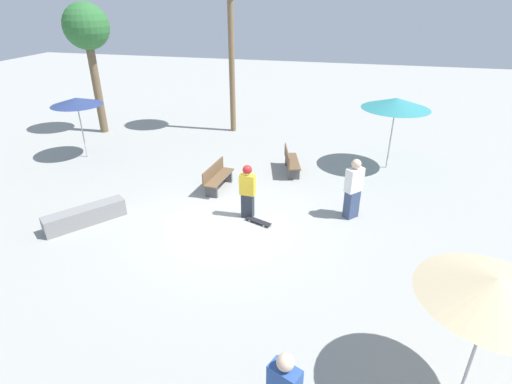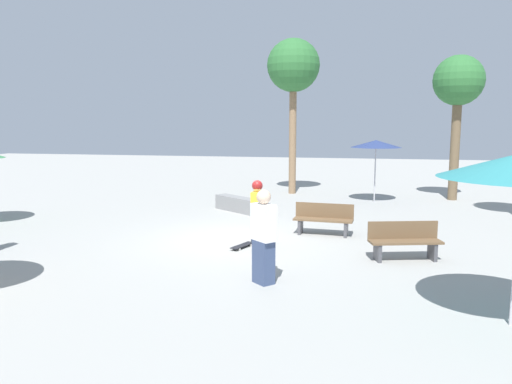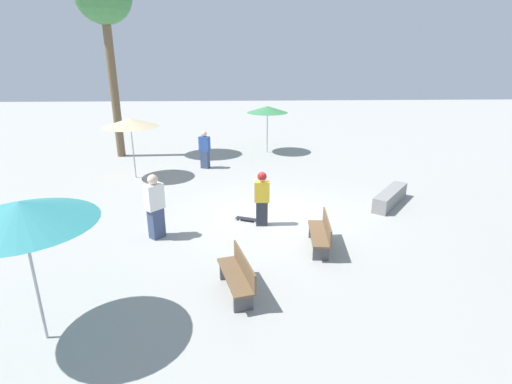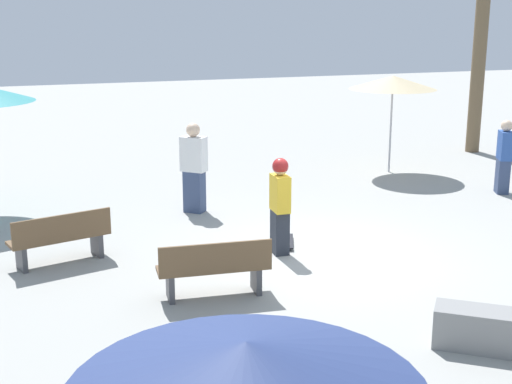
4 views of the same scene
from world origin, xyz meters
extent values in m
plane|color=#9E9E99|center=(0.00, 0.00, 0.00)|extent=(60.00, 60.00, 0.00)
cube|color=#282D38|center=(-0.40, -0.62, 0.37)|extent=(0.35, 0.26, 0.74)
cube|color=yellow|center=(-0.40, -0.62, 1.04)|extent=(0.44, 0.26, 0.61)
sphere|color=beige|center=(-0.40, -0.62, 1.47)|extent=(0.24, 0.24, 0.24)
sphere|color=maroon|center=(-0.40, -0.62, 1.50)|extent=(0.27, 0.27, 0.27)
cube|color=black|center=(-0.79, -0.33, 0.06)|extent=(0.82, 0.48, 0.02)
cylinder|color=silver|center=(-1.05, -0.32, 0.03)|extent=(0.06, 0.05, 0.05)
cylinder|color=silver|center=(-0.98, -0.16, 0.03)|extent=(0.06, 0.05, 0.05)
cylinder|color=silver|center=(-0.59, -0.50, 0.03)|extent=(0.06, 0.05, 0.05)
cylinder|color=silver|center=(-0.52, -0.34, 0.03)|extent=(0.06, 0.05, 0.05)
cube|color=gray|center=(3.98, 0.85, 0.25)|extent=(1.72, 2.04, 0.50)
cube|color=#47474C|center=(0.93, -2.79, 0.20)|extent=(0.40, 0.12, 0.40)
cube|color=#47474C|center=(1.05, -1.55, 0.20)|extent=(0.40, 0.12, 0.40)
cube|color=brown|center=(0.99, -2.17, 0.42)|extent=(0.58, 1.63, 0.05)
cube|color=brown|center=(1.19, -2.19, 0.65)|extent=(0.18, 1.60, 0.40)
cube|color=#47474C|center=(-0.99, -4.74, 0.20)|extent=(0.40, 0.18, 0.40)
cube|color=#47474C|center=(-1.31, -3.53, 0.20)|extent=(0.40, 0.18, 0.40)
cube|color=brown|center=(-1.15, -4.14, 0.42)|extent=(0.84, 1.66, 0.05)
cube|color=brown|center=(-0.96, -4.08, 0.65)|extent=(0.45, 1.56, 0.40)
cylinder|color=#B7B7BC|center=(7.09, -3.72, 1.14)|extent=(0.05, 0.05, 2.27)
cone|color=navy|center=(7.09, -3.72, 2.23)|extent=(1.90, 1.90, 0.28)
cylinder|color=#B7B7BC|center=(-4.54, -5.39, 1.25)|extent=(0.05, 0.05, 2.50)
cone|color=teal|center=(-4.54, -5.39, 2.44)|extent=(2.39, 2.39, 0.38)
cylinder|color=#B7B7BC|center=(-5.25, 4.21, 1.15)|extent=(0.05, 0.05, 2.30)
cone|color=#C6B289|center=(-5.25, 4.21, 2.25)|extent=(2.14, 2.14, 0.33)
cylinder|color=brown|center=(8.24, -6.76, 2.17)|extent=(0.35, 0.35, 4.34)
sphere|color=#2D6B33|center=(8.24, -6.76, 4.63)|extent=(1.92, 1.92, 1.92)
cylinder|color=brown|center=(2.34, -8.36, 3.44)|extent=(0.26, 0.26, 6.87)
cube|color=#38476B|center=(-3.33, -1.33, 0.42)|extent=(0.46, 0.47, 0.84)
cube|color=white|center=(-3.33, -1.33, 1.19)|extent=(0.54, 0.55, 0.70)
sphere|color=beige|center=(-3.33, -1.33, 1.68)|extent=(0.27, 0.27, 0.27)
cube|color=#2D519E|center=(-2.54, 5.51, 1.08)|extent=(0.51, 0.41, 0.63)
sphere|color=beige|center=(-2.54, 5.51, 1.52)|extent=(0.25, 0.25, 0.25)
camera|label=1|loc=(-3.04, 9.22, 5.93)|focal=28.00mm
camera|label=2|loc=(-12.40, -3.02, 3.08)|focal=35.00mm
camera|label=3|loc=(-1.02, -11.43, 4.90)|focal=28.00mm
camera|label=4|loc=(10.18, -4.75, 3.98)|focal=50.00mm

